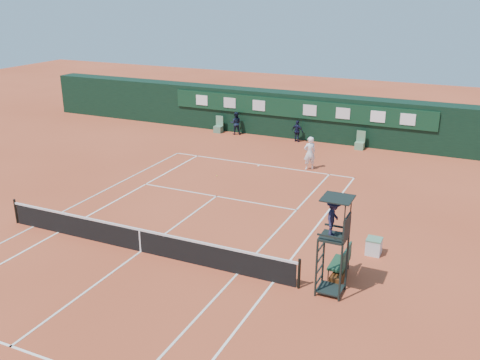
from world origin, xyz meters
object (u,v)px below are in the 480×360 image
object	(u,v)px
player_bench	(342,260)
umpire_chair	(334,225)
cooler	(374,246)
tennis_net	(140,240)
player	(310,153)

from	to	relation	value
player_bench	umpire_chair	bearing A→B (deg)	-92.58
cooler	tennis_net	bearing A→B (deg)	-156.54
tennis_net	umpire_chair	size ratio (longest dim) A/B	3.77
player	umpire_chair	bearing A→B (deg)	72.30
cooler	player	size ratio (longest dim) A/B	0.34
umpire_chair	player	world-z (taller)	umpire_chair
player_bench	player	size ratio (longest dim) A/B	0.64
tennis_net	player	xyz separation A→B (m)	(2.82, 12.31, 0.43)
player_bench	player	xyz separation A→B (m)	(-4.67, 10.85, 0.35)
umpire_chair	player	distance (m)	13.07
tennis_net	player_bench	bearing A→B (deg)	10.96
umpire_chair	player_bench	size ratio (longest dim) A/B	2.85
tennis_net	player_bench	xyz separation A→B (m)	(7.49, 1.45, 0.09)
umpire_chair	player_bench	xyz separation A→B (m)	(0.06, 1.28, -1.86)
tennis_net	player	world-z (taller)	player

